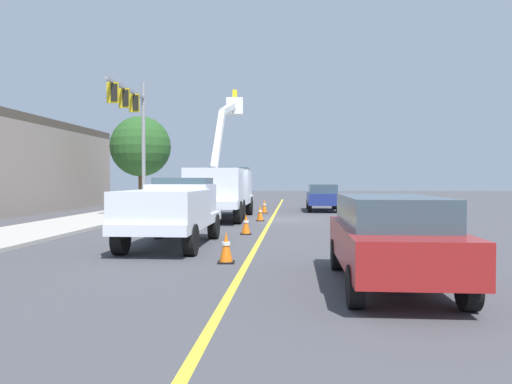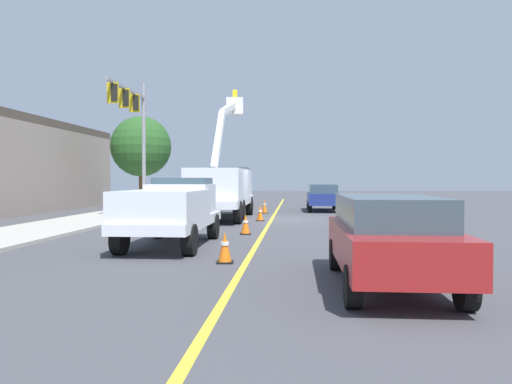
% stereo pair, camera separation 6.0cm
% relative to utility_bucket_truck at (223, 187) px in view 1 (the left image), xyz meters
% --- Properties ---
extents(ground, '(120.00, 120.00, 0.00)m').
position_rel_utility_bucket_truck_xyz_m(ground, '(-0.63, -2.47, -1.61)').
color(ground, '#47474C').
extents(sidewalk_far_side, '(60.09, 8.54, 0.12)m').
position_rel_utility_bucket_truck_xyz_m(sidewalk_far_side, '(0.08, 6.16, -1.55)').
color(sidewalk_far_side, '#B2ADA3').
rests_on(sidewalk_far_side, ground).
extents(lane_centre_stripe, '(49.84, 4.29, 0.01)m').
position_rel_utility_bucket_truck_xyz_m(lane_centre_stripe, '(-0.63, -2.47, -1.61)').
color(lane_centre_stripe, yellow).
rests_on(lane_centre_stripe, ground).
extents(utility_bucket_truck, '(8.38, 3.17, 6.90)m').
position_rel_utility_bucket_truck_xyz_m(utility_bucket_truck, '(0.00, 0.00, 0.00)').
color(utility_bucket_truck, white).
rests_on(utility_bucket_truck, ground).
extents(service_pickup_truck, '(5.75, 2.56, 2.06)m').
position_rel_utility_bucket_truck_xyz_m(service_pickup_truck, '(-10.34, 0.86, -0.49)').
color(service_pickup_truck, white).
rests_on(service_pickup_truck, ground).
extents(passing_minivan, '(4.94, 2.29, 1.69)m').
position_rel_utility_bucket_truck_xyz_m(passing_minivan, '(6.09, -5.97, -0.64)').
color(passing_minivan, navy).
rests_on(passing_minivan, ground).
extents(trailing_sedan, '(4.94, 2.29, 1.69)m').
position_rel_utility_bucket_truck_xyz_m(trailing_sedan, '(-15.84, -4.15, -0.64)').
color(trailing_sedan, maroon).
rests_on(trailing_sedan, ground).
extents(traffic_cone_leading, '(0.40, 0.40, 0.76)m').
position_rel_utility_bucket_truck_xyz_m(traffic_cone_leading, '(-13.32, -0.92, -1.24)').
color(traffic_cone_leading, black).
rests_on(traffic_cone_leading, ground).
extents(traffic_cone_mid_front, '(0.40, 0.40, 0.75)m').
position_rel_utility_bucket_truck_xyz_m(traffic_cone_mid_front, '(-7.22, -1.29, -1.24)').
color(traffic_cone_mid_front, black).
rests_on(traffic_cone_mid_front, ground).
extents(traffic_cone_mid_rear, '(0.40, 0.40, 0.77)m').
position_rel_utility_bucket_truck_xyz_m(traffic_cone_mid_rear, '(-1.48, -1.89, -1.23)').
color(traffic_cone_mid_rear, black).
rests_on(traffic_cone_mid_rear, ground).
extents(traffic_cone_trailing, '(0.40, 0.40, 0.84)m').
position_rel_utility_bucket_truck_xyz_m(traffic_cone_trailing, '(3.95, -2.21, -1.20)').
color(traffic_cone_trailing, black).
rests_on(traffic_cone_trailing, ground).
extents(traffic_signal_mast, '(5.72, 0.83, 7.63)m').
position_rel_utility_bucket_truck_xyz_m(traffic_signal_mast, '(1.83, 4.99, 3.68)').
color(traffic_signal_mast, gray).
rests_on(traffic_signal_mast, ground).
extents(street_tree_right, '(4.08, 4.08, 6.28)m').
position_rel_utility_bucket_truck_xyz_m(street_tree_right, '(8.19, 6.09, 2.62)').
color(street_tree_right, brown).
rests_on(street_tree_right, ground).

